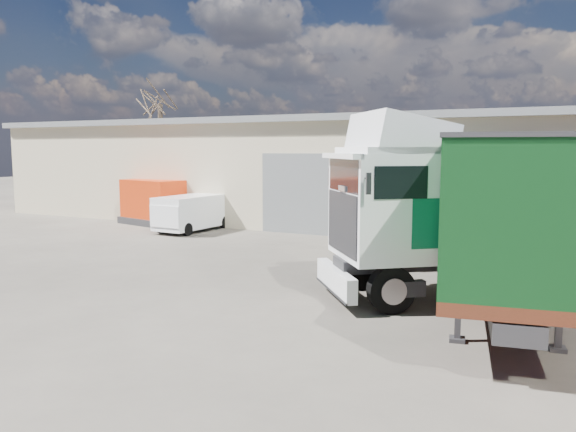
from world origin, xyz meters
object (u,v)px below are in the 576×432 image
at_px(panel_van, 191,213).
at_px(orange_skip, 156,205).
at_px(bare_tree, 160,91).
at_px(tractor_unit, 423,221).
at_px(box_trailer, 498,201).

relative_size(panel_van, orange_skip, 1.02).
bearing_deg(panel_van, bare_tree, 136.16).
height_order(tractor_unit, box_trailer, tractor_unit).
bearing_deg(tractor_unit, box_trailer, 85.72).
distance_m(bare_tree, tractor_unit, 30.35).
bearing_deg(box_trailer, orange_skip, 147.57).
xyz_separation_m(box_trailer, orange_skip, (-17.08, 7.21, -1.49)).
relative_size(bare_tree, tractor_unit, 1.36).
bearing_deg(panel_van, orange_skip, 159.83).
bearing_deg(bare_tree, box_trailer, -34.87).
height_order(bare_tree, orange_skip, bare_tree).
relative_size(bare_tree, orange_skip, 2.39).
bearing_deg(bare_tree, tractor_unit, -38.42).
xyz_separation_m(bare_tree, orange_skip, (7.90, -10.20, -6.94)).
xyz_separation_m(bare_tree, panel_van, (10.99, -11.49, -7.07)).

